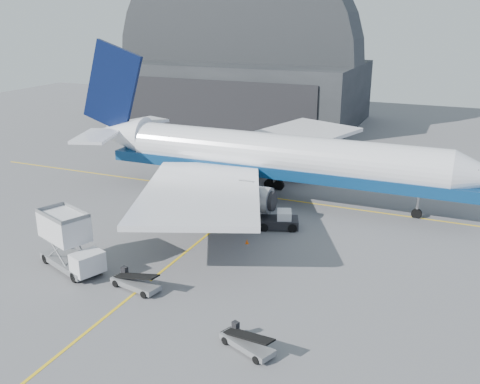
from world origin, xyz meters
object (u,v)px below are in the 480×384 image
at_px(pushback_tug, 279,221).
at_px(catering_truck, 69,242).
at_px(airliner, 265,156).
at_px(belt_loader_a, 135,282).
at_px(belt_loader_b, 247,343).

bearing_deg(pushback_tug, catering_truck, -150.46).
relative_size(airliner, pushback_tug, 11.08).
distance_m(catering_truck, belt_loader_a, 7.61).
bearing_deg(catering_truck, belt_loader_a, 13.94).
height_order(catering_truck, belt_loader_a, catering_truck).
relative_size(catering_truck, belt_loader_a, 1.58).
bearing_deg(airliner, catering_truck, -109.64).
relative_size(pushback_tug, belt_loader_b, 1.09).
distance_m(airliner, pushback_tug, 10.91).
bearing_deg(belt_loader_b, airliner, 131.37).
bearing_deg(belt_loader_a, airliner, 97.89).
xyz_separation_m(catering_truck, belt_loader_b, (18.87, -5.01, -1.96)).
bearing_deg(catering_truck, airliner, 91.63).
xyz_separation_m(belt_loader_a, belt_loader_b, (11.57, -4.07, -0.04)).
height_order(airliner, catering_truck, airliner).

